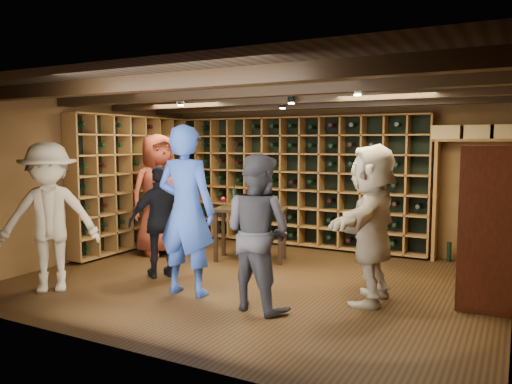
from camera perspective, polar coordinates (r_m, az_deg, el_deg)
The scene contains 13 objects.
ground at distance 6.68m, azimuth 0.11°, elevation -10.09°, with size 6.00×6.00×0.00m, color #321E0D.
room_shell at distance 6.51m, azimuth 0.33°, elevation 11.01°, with size 6.00×6.00×6.00m.
wine_rack_back at distance 8.78m, azimuth 4.19°, elevation 1.30°, with size 4.65×0.30×2.20m.
wine_rack_left at distance 8.77m, azimuth -13.86°, elevation 1.14°, with size 0.30×2.65×2.20m.
crate_shelf at distance 8.03m, azimuth 23.75°, elevation 3.43°, with size 1.20×0.32×2.07m.
display_cabinet at distance 5.97m, azimuth 24.86°, elevation -4.09°, with size 0.55×0.50×1.75m.
man_blue_shirt at distance 5.96m, azimuth -7.99°, elevation -2.12°, with size 0.74×0.48×2.02m, color navy.
man_grey_suit at distance 5.41m, azimuth 0.19°, elevation -4.61°, with size 0.82×0.64×1.69m, color black.
guest_red_floral at distance 8.20m, azimuth -11.10°, elevation -0.31°, with size 0.96×0.62×1.95m, color maroon.
guest_woman_black at distance 6.85m, azimuth -10.72°, elevation -3.32°, with size 0.89×0.37×1.51m, color black.
guest_khaki at distance 6.57m, azimuth -22.56°, elevation -2.69°, with size 1.17×0.67×1.82m, color gray.
guest_beige at distance 5.79m, azimuth 13.08°, elevation -3.55°, with size 1.67×0.53×1.80m, color tan.
tasting_table at distance 7.66m, azimuth -0.67°, elevation -2.51°, with size 1.19×0.82×1.09m.
Camera 1 is at (3.01, -5.68, 1.81)m, focal length 35.00 mm.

